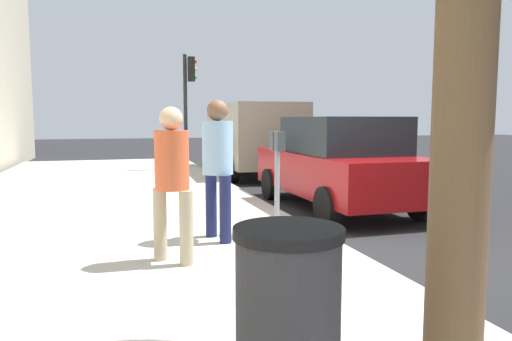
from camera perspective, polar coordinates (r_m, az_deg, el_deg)
The scene contains 9 objects.
ground_plane at distance 6.57m, azimuth 9.17°, elevation -9.21°, with size 80.00×80.00×0.00m, color #232326.
sidewalk_slab at distance 5.94m, azimuth -18.39°, elevation -10.34°, with size 28.00×6.00×0.15m, color #B7B2A8.
parking_meter at distance 6.52m, azimuth 2.53°, elevation 1.18°, with size 0.36×0.12×1.41m.
pedestrian_at_meter at distance 6.23m, azimuth -4.57°, elevation 1.57°, with size 0.53×0.40×1.82m.
pedestrian_bystander at distance 5.29m, azimuth -9.92°, elevation -0.24°, with size 0.42×0.40×1.71m.
parked_sedan_near at distance 9.33m, azimuth 9.76°, elevation 0.89°, with size 4.41×2.00×1.77m.
parked_van_far at distance 14.92m, azimuth -0.46°, elevation 4.27°, with size 5.27×2.28×2.18m.
traffic_signal at distance 15.51m, azimuth -8.00°, elevation 9.15°, with size 0.24×0.44×3.60m.
trash_bin at distance 2.69m, azimuth 3.81°, elevation -17.19°, with size 0.59×0.59×1.01m.
Camera 1 is at (-5.70, 2.76, 1.72)m, focal length 33.78 mm.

